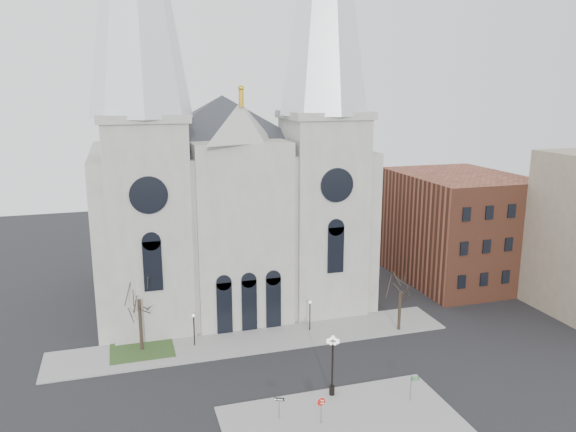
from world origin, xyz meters
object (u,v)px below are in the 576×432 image
object	(u,v)px
globe_lamp	(333,358)
stop_sign	(321,404)
one_way_sign	(279,403)
street_name_sign	(412,386)

from	to	relation	value
globe_lamp	stop_sign	bearing A→B (deg)	-122.74
stop_sign	globe_lamp	size ratio (longest dim) A/B	0.41
one_way_sign	street_name_sign	xyz separation A→B (m)	(10.96, -0.59, -0.02)
stop_sign	one_way_sign	xyz separation A→B (m)	(-2.89, 1.41, -0.26)
stop_sign	globe_lamp	distance (m)	4.49
one_way_sign	street_name_sign	world-z (taller)	street_name_sign
stop_sign	one_way_sign	distance (m)	3.22
stop_sign	one_way_sign	world-z (taller)	stop_sign
globe_lamp	one_way_sign	xyz separation A→B (m)	(-5.13, -2.07, -2.01)
one_way_sign	stop_sign	bearing A→B (deg)	-3.53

